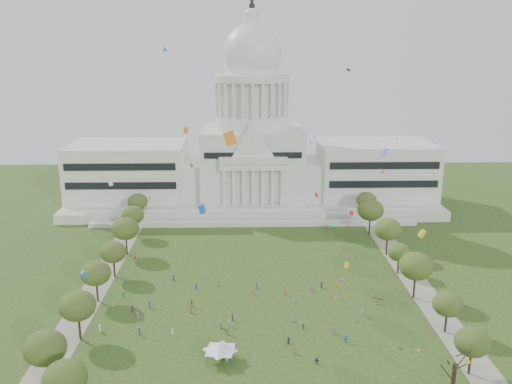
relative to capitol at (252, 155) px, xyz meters
The scene contains 34 objects.
ground 115.76m from the capitol, 90.00° to the right, with size 400.00×400.00×0.00m, color #2E4617.
capitol is the anchor object (origin of this frame).
path_left 98.93m from the capitol, 119.87° to the right, with size 8.00×160.00×0.04m, color gray.
path_right 98.93m from the capitol, 60.13° to the right, with size 8.00×160.00×0.04m, color gray.
row_tree_l_0 143.26m from the capitol, 108.50° to the right, with size 8.85×8.85×12.59m.
row_tree_r_0 141.31m from the capitol, 71.35° to the right, with size 7.67×7.67×10.91m.
row_tree_l_1 125.32m from the capitol, 110.71° to the right, with size 8.86×8.86×12.59m.
row_tree_r_1 125.12m from the capitol, 68.16° to the right, with size 7.58×7.58×10.78m.
row_tree_l_2 107.19m from the capitol, 115.07° to the right, with size 8.42×8.42×11.97m.
row_tree_r_2 106.56m from the capitol, 65.33° to the right, with size 9.55×9.55×13.58m.
row_tree_l_3 92.14m from the capitol, 118.96° to the right, with size 8.12×8.12×11.55m.
row_tree_r_3 91.98m from the capitol, 60.70° to the right, with size 7.01×7.01×9.98m.
row_tree_l_4 76.50m from the capitol, 125.78° to the right, with size 9.29×9.29×13.21m.
row_tree_r_4 78.81m from the capitol, 54.84° to the right, with size 9.19×9.19×13.06m.
row_tree_l_5 63.64m from the capitol, 136.72° to the right, with size 8.33×8.33×11.85m.
row_tree_r_5 62.67m from the capitol, 44.94° to the right, with size 9.82×9.82×13.96m.
row_tree_l_6 54.69m from the capitol, 152.45° to the right, with size 8.19×8.19×11.64m.
row_tree_r_6 54.32m from the capitol, 28.99° to the right, with size 8.42×8.42×11.97m.
near_tree_0 151.09m from the capitol, 104.63° to the right, with size 8.47×8.47×12.04m.
big_bare_tree 147.23m from the capitol, 74.98° to the right, with size 6.00×5.00×12.80m.
event_tent 128.27m from the capitol, 94.30° to the right, with size 9.34×9.34×4.68m.
person_0 107.41m from the capitol, 71.89° to the right, with size 0.87×0.57×1.78m, color olive.
person_2 111.26m from the capitol, 75.45° to the right, with size 0.89×0.55×1.83m, color silver.
person_3 115.86m from the capitol, 84.56° to the right, with size 1.06×0.54×1.63m, color #26262B.
person_4 111.35m from the capitol, 85.73° to the right, with size 0.90×0.49×1.53m, color silver.
person_5 113.66m from the capitol, 94.00° to the right, with size 1.84×0.73×1.99m, color silver.
person_6 126.19m from the capitol, 86.60° to the right, with size 0.83×0.54×1.69m, color olive.
person_7 129.60m from the capitol, 93.62° to the right, with size 0.69×0.51×1.90m, color silver.
person_8 104.03m from the capitol, 100.45° to the right, with size 0.91×0.56×1.88m, color #33723F.
person_9 123.37m from the capitol, 80.28° to the right, with size 1.22×0.63×1.90m, color navy.
person_10 100.70m from the capitol, 84.38° to the right, with size 0.94×0.51×1.60m, color silver.
person_11 130.98m from the capitol, 84.58° to the right, with size 1.45×0.57×1.56m, color #26262B.
distant_crowd 104.33m from the capitol, 97.92° to the right, with size 59.64×37.88×1.92m.
kite_swarm 109.40m from the capitol, 90.01° to the right, with size 86.16×107.29×65.81m.
Camera 1 is at (-4.06, -122.18, 69.30)m, focal length 38.00 mm.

